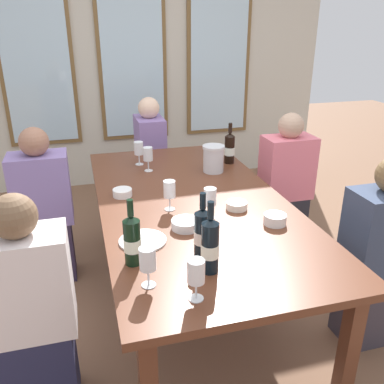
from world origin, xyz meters
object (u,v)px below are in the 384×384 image
wine_bottle_0 (202,232)px  seated_person_4 (151,161)px  tasting_bowl_1 (237,205)px  wine_glass_4 (210,198)px  wine_glass_2 (148,155)px  white_plate_0 (143,241)px  wine_bottle_3 (210,245)px  metal_pitcher (213,159)px  wine_bottle_1 (132,240)px  wine_glass_1 (148,261)px  seated_person_0 (44,211)px  wine_glass_3 (139,149)px  seated_person_1 (285,187)px  wine_glass_0 (169,190)px  wine_glass_5 (196,273)px  seated_person_3 (378,259)px  wine_bottle_2 (230,148)px  seated_person_2 (32,315)px  tasting_bowl_0 (186,224)px  tasting_bowl_2 (275,219)px  dining_table (192,210)px  tasting_bowl_3 (122,193)px

wine_bottle_0 → seated_person_4: (0.12, 2.05, -0.33)m
tasting_bowl_1 → wine_glass_4: 0.22m
wine_bottle_0 → wine_glass_2: 1.19m
wine_bottle_0 → tasting_bowl_1: 0.55m
white_plate_0 → wine_bottle_3: bearing=-54.3°
metal_pitcher → wine_bottle_1: bearing=-124.5°
wine_bottle_0 → wine_bottle_1: bearing=176.9°
wine_bottle_3 → wine_glass_2: size_ratio=1.88×
wine_glass_4 → white_plate_0: bearing=-158.0°
wine_glass_1 → seated_person_0: 1.47m
wine_glass_3 → seated_person_1: seated_person_1 is taller
white_plate_0 → tasting_bowl_1: 0.62m
white_plate_0 → wine_glass_3: 1.17m
seated_person_1 → seated_person_4: same height
wine_glass_0 → wine_glass_5: 0.83m
metal_pitcher → tasting_bowl_1: metal_pitcher is taller
wine_glass_5 → wine_glass_1: bearing=139.9°
wine_bottle_3 → seated_person_3: 1.10m
wine_bottle_1 → wine_bottle_2: bearing=53.3°
wine_glass_2 → seated_person_1: (1.06, -0.07, -0.33)m
wine_glass_2 → tasting_bowl_1: bearing=-63.9°
white_plate_0 → seated_person_0: size_ratio=0.21×
seated_person_1 → seated_person_3: size_ratio=1.00×
seated_person_2 → metal_pitcher: bearing=40.6°
seated_person_0 → seated_person_3: bearing=-32.3°
wine_glass_1 → seated_person_0: (-0.50, 1.34, -0.33)m
wine_bottle_2 → white_plate_0: bearing=-129.0°
tasting_bowl_0 → wine_glass_5: bearing=-100.7°
wine_bottle_0 → wine_glass_2: wine_bottle_0 is taller
tasting_bowl_2 → seated_person_0: seated_person_0 is taller
tasting_bowl_1 → dining_table: bearing=138.9°
wine_glass_0 → tasting_bowl_0: bearing=-83.3°
tasting_bowl_2 → seated_person_3: bearing=-15.9°
wine_bottle_0 → wine_glass_1: bearing=-149.0°
metal_pitcher → wine_bottle_0: bearing=-110.7°
wine_bottle_2 → tasting_bowl_0: 1.11m
wine_glass_4 → wine_glass_5: (-0.27, -0.66, -0.00)m
wine_glass_2 → seated_person_3: 1.60m
white_plate_0 → seated_person_3: (1.27, -0.16, -0.22)m
wine_glass_3 → wine_glass_4: size_ratio=1.00×
dining_table → wine_glass_0: size_ratio=12.49×
seated_person_2 → wine_glass_2: bearing=57.2°
wine_glass_2 → wine_glass_3: 0.16m
white_plate_0 → wine_bottle_0: size_ratio=0.75×
wine_bottle_0 → tasting_bowl_3: size_ratio=2.64×
seated_person_4 → wine_glass_4: bearing=-89.1°
wine_bottle_1 → seated_person_3: (1.34, 0.02, -0.33)m
wine_glass_3 → tasting_bowl_1: bearing=-65.7°
tasting_bowl_2 → wine_glass_1: wine_glass_1 is taller
white_plate_0 → wine_bottle_2: size_ratio=0.77×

